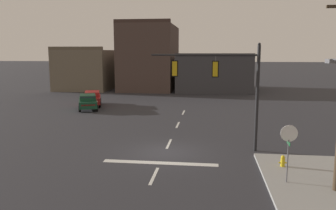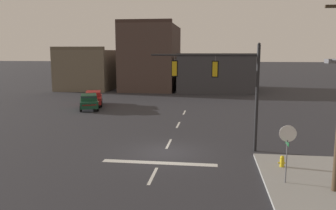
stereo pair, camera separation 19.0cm
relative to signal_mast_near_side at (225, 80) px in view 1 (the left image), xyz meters
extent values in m
plane|color=#2B2B30|center=(-3.57, -1.28, -4.37)|extent=(400.00, 400.00, 0.00)
cube|color=gray|center=(4.24, -5.28, -4.30)|extent=(5.00, 8.00, 0.15)
cube|color=silver|center=(-3.57, -3.28, -4.37)|extent=(6.40, 0.50, 0.01)
cube|color=silver|center=(-3.57, -5.28, -4.37)|extent=(0.16, 2.40, 0.01)
cube|color=silver|center=(-3.57, 0.72, -4.37)|extent=(0.16, 2.40, 0.01)
cube|color=silver|center=(-3.57, 6.72, -4.37)|extent=(0.16, 2.40, 0.01)
cube|color=silver|center=(-3.57, 12.72, -4.37)|extent=(0.16, 2.40, 0.01)
cylinder|color=black|center=(1.94, -0.24, -1.13)|extent=(0.20, 0.20, 6.48)
cylinder|color=black|center=(-1.37, 0.15, 1.52)|extent=(6.62, 0.90, 0.12)
sphere|color=black|center=(1.94, -0.24, 2.16)|extent=(0.18, 0.18, 0.18)
cylinder|color=#56565B|center=(-0.61, 0.06, 1.28)|extent=(0.03, 0.03, 0.35)
cube|color=gold|center=(-0.61, 0.06, 0.66)|extent=(0.33, 0.27, 0.90)
sphere|color=red|center=(-0.59, 0.19, 0.94)|extent=(0.20, 0.20, 0.20)
sphere|color=#2D2314|center=(-0.59, 0.19, 0.66)|extent=(0.20, 0.20, 0.20)
sphere|color=black|center=(-0.59, 0.19, 0.38)|extent=(0.20, 0.20, 0.20)
cube|color=black|center=(-0.61, 0.04, 0.66)|extent=(0.42, 0.08, 1.02)
cylinder|color=#56565B|center=(-3.15, 0.36, 1.28)|extent=(0.03, 0.03, 0.35)
cube|color=gold|center=(-3.15, 0.36, 0.66)|extent=(0.33, 0.27, 0.90)
sphere|color=red|center=(-3.13, 0.49, 0.94)|extent=(0.20, 0.20, 0.20)
sphere|color=#2D2314|center=(-3.13, 0.49, 0.66)|extent=(0.20, 0.20, 0.20)
sphere|color=black|center=(-3.13, 0.49, 0.38)|extent=(0.20, 0.20, 0.20)
cube|color=black|center=(-3.15, 0.34, 0.66)|extent=(0.42, 0.08, 1.02)
cylinder|color=#56565B|center=(2.67, -5.68, -3.30)|extent=(0.06, 0.06, 2.15)
cylinder|color=white|center=(2.67, -5.68, -1.92)|extent=(0.76, 0.03, 0.76)
cylinder|color=#B21414|center=(2.67, -5.67, -1.92)|extent=(0.68, 0.03, 0.68)
cube|color=#19592D|center=(2.67, -5.68, -2.37)|extent=(0.02, 0.64, 0.16)
cube|color=#143D28|center=(-13.87, 13.33, -3.67)|extent=(3.29, 4.75, 0.70)
cube|color=#143D28|center=(-13.82, 13.19, -3.04)|extent=(2.39, 2.88, 0.56)
cube|color=#2D3842|center=(-14.10, 13.90, -3.06)|extent=(1.50, 0.79, 0.47)
cube|color=#2D3842|center=(-13.39, 12.10, -3.06)|extent=(1.49, 0.76, 0.46)
cylinder|color=black|center=(-15.19, 14.37, -4.05)|extent=(0.44, 0.68, 0.64)
cylinder|color=black|center=(-13.61, 14.99, -4.05)|extent=(0.44, 0.68, 0.64)
cylinder|color=black|center=(-14.13, 11.67, -4.05)|extent=(0.44, 0.68, 0.64)
cylinder|color=black|center=(-12.55, 12.29, -4.05)|extent=(0.44, 0.68, 0.64)
sphere|color=silver|center=(-15.21, 15.15, -3.62)|extent=(0.16, 0.16, 0.16)
sphere|color=silver|center=(-14.13, 15.57, -3.62)|extent=(0.16, 0.16, 0.16)
cube|color=maroon|center=(-13.07, 11.30, -3.59)|extent=(1.29, 0.54, 0.12)
cube|color=#A81E1E|center=(-14.30, 15.93, -3.67)|extent=(3.07, 4.74, 0.70)
cube|color=#A81E1E|center=(-14.35, 16.07, -3.04)|extent=(2.28, 2.84, 0.56)
cube|color=#2D3842|center=(-14.11, 15.34, -3.06)|extent=(1.52, 0.70, 0.47)
cube|color=#2D3842|center=(-14.71, 17.18, -3.06)|extent=(1.51, 0.68, 0.46)
cylinder|color=black|center=(-13.04, 14.81, -4.05)|extent=(0.41, 0.68, 0.64)
cylinder|color=black|center=(-14.66, 14.28, -4.05)|extent=(0.41, 0.68, 0.64)
cylinder|color=black|center=(-13.94, 17.57, -4.05)|extent=(0.41, 0.68, 0.64)
cylinder|color=black|center=(-15.56, 17.04, -4.05)|extent=(0.41, 0.68, 0.64)
sphere|color=silver|center=(-13.08, 14.03, -3.62)|extent=(0.16, 0.16, 0.16)
sphere|color=silver|center=(-14.17, 13.67, -3.62)|extent=(0.16, 0.16, 0.16)
cube|color=maroon|center=(-14.97, 18.00, -3.59)|extent=(1.31, 0.46, 0.12)
cube|color=slate|center=(4.59, -4.64, 1.29)|extent=(0.36, 0.64, 0.20)
cylinder|color=gold|center=(2.94, -3.47, -4.05)|extent=(0.22, 0.22, 0.55)
cylinder|color=gold|center=(2.94, -3.47, -4.32)|extent=(0.30, 0.30, 0.10)
sphere|color=gold|center=(2.94, -3.47, -3.72)|extent=(0.20, 0.20, 0.20)
cylinder|color=gold|center=(2.79, -3.47, -4.02)|extent=(0.10, 0.08, 0.08)
cylinder|color=gold|center=(3.09, -3.47, -4.02)|extent=(0.10, 0.08, 0.08)
cube|color=#665B4C|center=(-21.19, 33.78, -1.18)|extent=(8.37, 11.38, 6.38)
cube|color=brown|center=(-21.19, 28.39, 2.26)|extent=(8.37, 0.60, 0.50)
cube|color=#473833|center=(-10.95, 34.53, 0.78)|extent=(8.34, 12.88, 10.29)
cube|color=#3A2B26|center=(-10.95, 28.39, 6.17)|extent=(8.34, 0.60, 0.50)
cube|color=#38383D|center=(-0.43, 34.67, -1.68)|extent=(11.33, 13.16, 5.39)
cube|color=#2B2B30|center=(-0.43, 28.39, 1.27)|extent=(11.33, 0.60, 0.50)
camera|label=1|loc=(-0.87, -21.12, 1.69)|focal=36.30mm
camera|label=2|loc=(-0.68, -21.10, 1.69)|focal=36.30mm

